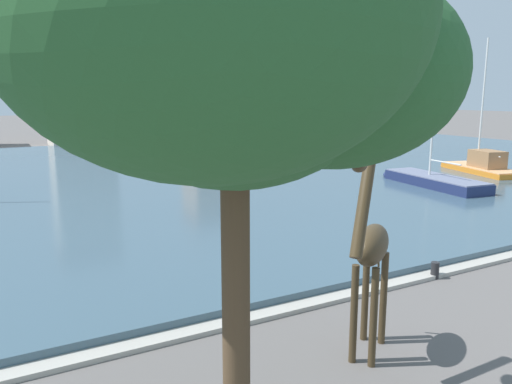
% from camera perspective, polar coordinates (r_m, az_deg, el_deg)
% --- Properties ---
extents(harbor_water, '(87.92, 44.15, 0.31)m').
position_cam_1_polar(harbor_water, '(33.66, -13.35, 1.94)').
color(harbor_water, '#3D5666').
rests_on(harbor_water, ground).
extents(quay_edge_coping, '(87.92, 0.50, 0.12)m').
position_cam_1_polar(quay_edge_coping, '(14.07, 12.10, -11.18)').
color(quay_edge_coping, '#ADA89E').
rests_on(quay_edge_coping, ground).
extents(giraffe_statue, '(2.25, 1.84, 4.47)m').
position_cam_1_polar(giraffe_statue, '(10.21, 13.12, -6.61)').
color(giraffe_statue, '#42331E').
rests_on(giraffe_statue, ground).
extents(sailboat_green, '(4.58, 8.89, 8.58)m').
position_cam_1_polar(sailboat_green, '(46.42, 0.32, 5.09)').
color(sailboat_green, '#236B42').
rests_on(sailboat_green, ground).
extents(sailboat_navy, '(2.66, 7.73, 8.48)m').
position_cam_1_polar(sailboat_navy, '(30.04, 19.15, 1.18)').
color(sailboat_navy, navy).
rests_on(sailboat_navy, ground).
extents(sailboat_orange, '(3.74, 7.18, 8.99)m').
position_cam_1_polar(sailboat_orange, '(36.27, 24.30, 2.61)').
color(sailboat_orange, orange).
rests_on(sailboat_orange, ground).
extents(shade_tree, '(5.70, 5.40, 7.62)m').
position_cam_1_polar(shade_tree, '(5.82, -2.69, 15.11)').
color(shade_tree, brown).
rests_on(shade_tree, ground).
extents(mooring_bollard, '(0.24, 0.24, 0.50)m').
position_cam_1_polar(mooring_bollard, '(15.69, 20.00, -8.51)').
color(mooring_bollard, '#232326').
rests_on(mooring_bollard, ground).
extents(townhouse_end_terrace, '(6.42, 6.11, 13.08)m').
position_cam_1_polar(townhouse_end_terrace, '(57.23, -19.97, 11.67)').
color(townhouse_end_terrace, beige).
rests_on(townhouse_end_terrace, ground).
extents(townhouse_narrow_midrow, '(6.05, 5.30, 10.90)m').
position_cam_1_polar(townhouse_narrow_midrow, '(61.21, -5.34, 11.17)').
color(townhouse_narrow_midrow, tan).
rests_on(townhouse_narrow_midrow, ground).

